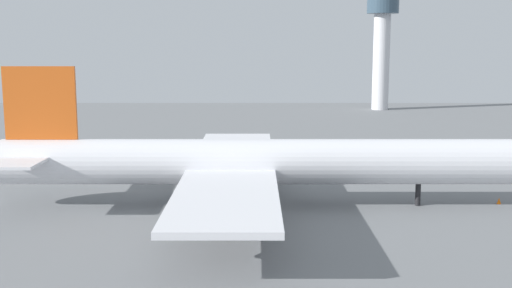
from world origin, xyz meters
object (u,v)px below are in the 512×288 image
object	(u,v)px
safety_cone_nose	(498,201)
control_tower	(381,43)
cargo_airplane	(252,162)
catering_truck	(379,156)

from	to	relation	value
safety_cone_nose	control_tower	world-z (taller)	control_tower
safety_cone_nose	control_tower	distance (m)	122.13
cargo_airplane	safety_cone_nose	size ratio (longest dim) A/B	86.11
catering_truck	cargo_airplane	bearing A→B (deg)	-127.00
cargo_airplane	safety_cone_nose	world-z (taller)	cargo_airplane
safety_cone_nose	cargo_airplane	bearing A→B (deg)	-178.63
cargo_airplane	control_tower	bearing A→B (deg)	71.44
cargo_airplane	control_tower	size ratio (longest dim) A/B	2.04
cargo_airplane	control_tower	world-z (taller)	control_tower
cargo_airplane	safety_cone_nose	bearing A→B (deg)	1.37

